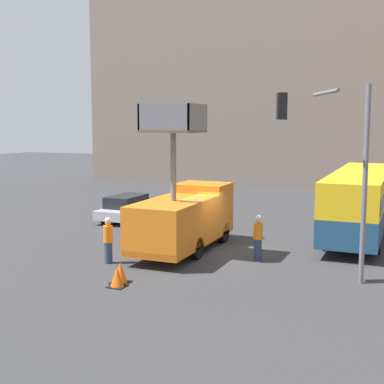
{
  "coord_description": "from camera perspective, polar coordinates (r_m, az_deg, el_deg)",
  "views": [
    {
      "loc": [
        7.75,
        -21.61,
        5.66
      ],
      "look_at": [
        -1.45,
        0.47,
        2.52
      ],
      "focal_mm": 50.0,
      "sensor_mm": 36.0,
      "label": 1
    }
  ],
  "objects": [
    {
      "name": "road_worker_near_truck",
      "position": [
        21.79,
        -8.93,
        -5.1
      ],
      "size": [
        0.38,
        0.38,
        1.88
      ],
      "rotation": [
        0.0,
        0.0,
        0.09
      ],
      "color": "navy",
      "rests_on": "ground_plane"
    },
    {
      "name": "parked_car_curbside",
      "position": [
        31.3,
        -6.86,
        -1.62
      ],
      "size": [
        1.8,
        4.8,
        1.45
      ],
      "color": "#A8A8B2",
      "rests_on": "ground_plane"
    },
    {
      "name": "traffic_cone_mid_road",
      "position": [
        19.27,
        -7.65,
        -8.57
      ],
      "size": [
        0.65,
        0.65,
        0.74
      ],
      "color": "black",
      "rests_on": "ground_plane"
    },
    {
      "name": "traffic_cone_near_truck",
      "position": [
        18.85,
        -8.0,
        -9.03
      ],
      "size": [
        0.61,
        0.61,
        0.69
      ],
      "color": "black",
      "rests_on": "ground_plane"
    },
    {
      "name": "ground_plane",
      "position": [
        23.65,
        2.81,
        -6.37
      ],
      "size": [
        120.0,
        120.0,
        0.0
      ],
      "primitive_type": "plane",
      "color": "#333335"
    },
    {
      "name": "road_worker_directing",
      "position": [
        22.26,
        7.05,
        -4.8
      ],
      "size": [
        0.38,
        0.38,
        1.88
      ],
      "rotation": [
        0.0,
        0.0,
        0.8
      ],
      "color": "navy",
      "rests_on": "ground_plane"
    },
    {
      "name": "traffic_light_pole",
      "position": [
        19.0,
        15.29,
        4.04
      ],
      "size": [
        2.99,
        2.74,
        6.94
      ],
      "color": "slate",
      "rests_on": "ground_plane"
    },
    {
      "name": "building_backdrop_far",
      "position": [
        51.42,
        14.2,
        13.04
      ],
      "size": [
        44.0,
        10.0,
        21.68
      ],
      "color": "gray",
      "rests_on": "ground_plane"
    },
    {
      "name": "city_bus",
      "position": [
        27.93,
        17.52,
        -0.59
      ],
      "size": [
        2.51,
        11.9,
        3.22
      ],
      "rotation": [
        0.0,
        0.0,
        1.56
      ],
      "color": "navy",
      "rests_on": "ground_plane"
    },
    {
      "name": "utility_truck",
      "position": [
        23.45,
        -0.85,
        -2.53
      ],
      "size": [
        2.38,
        6.75,
        6.38
      ],
      "color": "orange",
      "rests_on": "ground_plane"
    }
  ]
}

